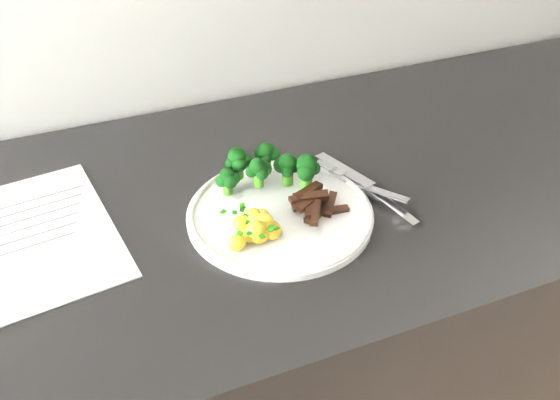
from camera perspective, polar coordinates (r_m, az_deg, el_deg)
recipe_paper at (r=0.89m, az=-22.03°, el=-3.21°), size 0.24×0.31×0.00m
plate at (r=0.85m, az=0.00°, el=-1.21°), size 0.26×0.26×0.01m
broccoli at (r=0.88m, az=-1.27°, el=3.18°), size 0.15×0.09×0.06m
potatoes at (r=0.80m, az=-2.18°, el=-2.62°), size 0.08×0.09×0.04m
beef_strips at (r=0.85m, az=3.28°, el=-0.41°), size 0.08×0.09×0.03m
fork at (r=0.90m, az=7.73°, el=1.52°), size 0.09×0.15×0.01m
knife at (r=0.90m, az=9.03°, el=0.41°), size 0.07×0.21×0.02m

